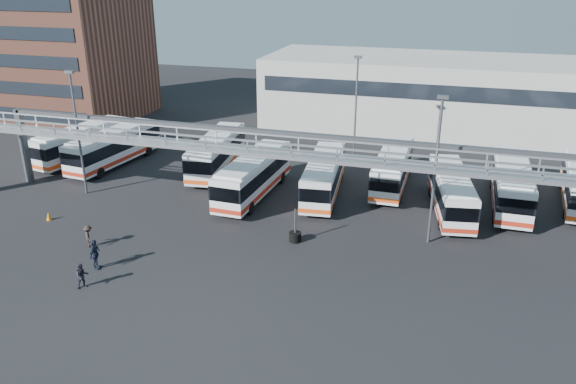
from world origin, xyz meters
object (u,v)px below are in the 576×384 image
(bus_8, at_px, (511,183))
(tire_stack, at_px, (295,236))
(bus_5, at_px, (324,175))
(pedestrian_c, at_px, (89,236))
(bus_4, at_px, (254,174))
(light_pole_mid, at_px, (436,164))
(light_pole_back, at_px, (356,105))
(bus_7, at_px, (451,191))
(pedestrian_b, at_px, (82,276))
(cone_right, at_px, (49,216))
(pedestrian_d, at_px, (95,255))
(bus_1, at_px, (114,146))
(bus_3, at_px, (217,152))
(light_pole_left, at_px, (77,127))
(bus_0, at_px, (82,142))
(bus_6, at_px, (393,168))

(bus_8, bearing_deg, tire_stack, -142.43)
(bus_5, xyz_separation_m, pedestrian_c, (-13.01, -13.54, -0.99))
(bus_4, bearing_deg, light_pole_mid, -14.87)
(bus_5, relative_size, tire_stack, 4.42)
(light_pole_back, height_order, pedestrian_c, light_pole_back)
(bus_7, relative_size, pedestrian_b, 6.77)
(pedestrian_b, distance_m, cone_right, 11.19)
(cone_right, bearing_deg, pedestrian_b, -41.89)
(pedestrian_b, bearing_deg, bus_8, -9.42)
(bus_4, distance_m, pedestrian_d, 15.25)
(bus_1, bearing_deg, bus_4, -6.31)
(bus_3, xyz_separation_m, bus_8, (25.42, -0.97, 0.05))
(light_pole_mid, height_order, bus_3, light_pole_mid)
(light_pole_left, bearing_deg, light_pole_back, 34.99)
(light_pole_left, relative_size, bus_0, 0.92)
(light_pole_mid, relative_size, bus_0, 0.92)
(bus_5, bearing_deg, light_pole_left, -170.48)
(bus_0, height_order, bus_8, bus_8)
(light_pole_left, height_order, pedestrian_d, light_pole_left)
(bus_8, xyz_separation_m, pedestrian_c, (-27.59, -15.70, -1.11))
(bus_5, distance_m, tire_stack, 8.85)
(light_pole_back, relative_size, bus_8, 0.90)
(bus_0, height_order, bus_5, bus_0)
(bus_1, distance_m, bus_8, 35.42)
(bus_6, bearing_deg, bus_4, -152.97)
(light_pole_mid, bearing_deg, pedestrian_c, -161.58)
(bus_3, height_order, bus_8, bus_8)
(light_pole_mid, distance_m, bus_3, 22.19)
(light_pole_left, height_order, bus_7, light_pole_left)
(light_pole_left, bearing_deg, bus_5, 15.35)
(bus_1, xyz_separation_m, bus_4, (15.37, -3.57, 0.01))
(bus_7, bearing_deg, bus_0, 166.09)
(bus_8, bearing_deg, light_pole_back, 154.89)
(light_pole_back, distance_m, bus_1, 23.13)
(bus_3, bearing_deg, light_pole_left, -140.96)
(bus_4, distance_m, cone_right, 15.93)
(pedestrian_b, bearing_deg, bus_0, 76.47)
(bus_5, bearing_deg, pedestrian_d, -129.98)
(bus_0, bearing_deg, pedestrian_b, -44.48)
(bus_0, distance_m, bus_8, 39.27)
(pedestrian_b, bearing_deg, cone_right, 89.38)
(pedestrian_d, bearing_deg, light_pole_back, -33.39)
(bus_1, bearing_deg, bus_6, 10.59)
(bus_6, height_order, cone_right, bus_6)
(bus_7, bearing_deg, cone_right, -169.65)
(bus_7, distance_m, pedestrian_b, 26.95)
(bus_7, xyz_separation_m, pedestrian_b, (-20.33, -17.68, -0.96))
(light_pole_back, xyz_separation_m, pedestrian_c, (-13.90, -22.30, -4.94))
(light_pole_left, relative_size, tire_stack, 4.20)
(light_pole_left, bearing_deg, bus_0, 126.25)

